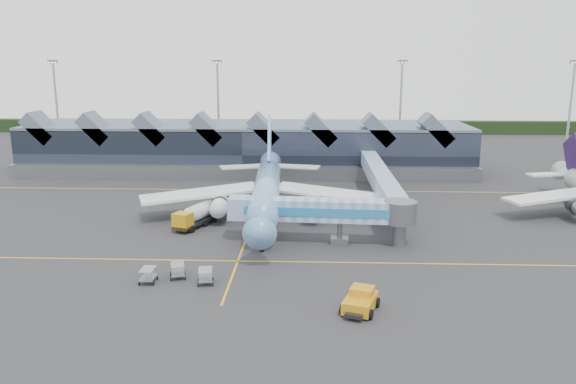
{
  "coord_description": "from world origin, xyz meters",
  "views": [
    {
      "loc": [
        8.15,
        -67.7,
        21.93
      ],
      "look_at": [
        5.13,
        5.24,
        5.0
      ],
      "focal_mm": 35.0,
      "sensor_mm": 36.0,
      "label": 1
    }
  ],
  "objects_px": {
    "fuel_truck": "(197,214)",
    "pushback_tug": "(360,301)",
    "main_airliner": "(267,189)",
    "jet_bridge": "(332,212)"
  },
  "relations": [
    {
      "from": "main_airliner",
      "to": "fuel_truck",
      "type": "xyz_separation_m",
      "value": [
        -9.11,
        -5.7,
        -2.36
      ]
    },
    {
      "from": "jet_bridge",
      "to": "pushback_tug",
      "type": "height_order",
      "value": "jet_bridge"
    },
    {
      "from": "jet_bridge",
      "to": "fuel_truck",
      "type": "relative_size",
      "value": 2.64
    },
    {
      "from": "main_airliner",
      "to": "fuel_truck",
      "type": "bearing_deg",
      "value": -150.49
    },
    {
      "from": "fuel_truck",
      "to": "pushback_tug",
      "type": "xyz_separation_m",
      "value": [
        20.06,
        -26.13,
        -0.77
      ]
    },
    {
      "from": "main_airliner",
      "to": "pushback_tug",
      "type": "xyz_separation_m",
      "value": [
        10.96,
        -31.82,
        -3.13
      ]
    },
    {
      "from": "main_airliner",
      "to": "fuel_truck",
      "type": "distance_m",
      "value": 11.0
    },
    {
      "from": "fuel_truck",
      "to": "pushback_tug",
      "type": "height_order",
      "value": "fuel_truck"
    },
    {
      "from": "main_airliner",
      "to": "pushback_tug",
      "type": "bearing_deg",
      "value": -73.52
    },
    {
      "from": "fuel_truck",
      "to": "pushback_tug",
      "type": "distance_m",
      "value": 32.95
    }
  ]
}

